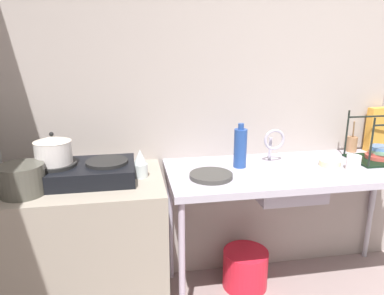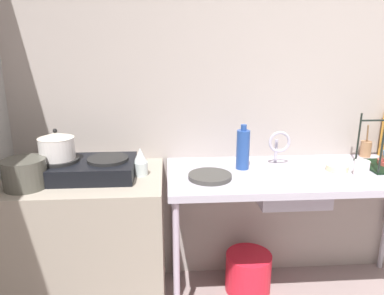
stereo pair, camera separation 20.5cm
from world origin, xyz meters
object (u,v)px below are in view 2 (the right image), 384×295
object	(u,v)px
faucet	(279,143)
cup_by_rack	(362,168)
percolator	(140,162)
small_bowl_on_drainboard	(337,168)
bottle_by_sink	(243,149)
utensil_jar	(366,149)
pot_on_left_burner	(57,146)
pot_beside_stove	(25,173)
frying_pan	(210,176)
bucket_on_floor	(248,272)
sink_basin	(290,186)
stove	(84,168)

from	to	relation	value
faucet	cup_by_rack	size ratio (longest dim) A/B	2.46
percolator	small_bowl_on_drainboard	xyz separation A→B (m)	(1.17, -0.01, -0.06)
bottle_by_sink	utensil_jar	size ratio (longest dim) A/B	1.23
pot_on_left_burner	utensil_jar	world-z (taller)	pot_on_left_burner
percolator	faucet	distance (m)	0.86
pot_beside_stove	bottle_by_sink	world-z (taller)	bottle_by_sink
pot_beside_stove	faucet	size ratio (longest dim) A/B	1.01
frying_pan	bucket_on_floor	xyz separation A→B (m)	(0.29, 0.17, -0.76)
sink_basin	utensil_jar	world-z (taller)	utensil_jar
utensil_jar	bucket_on_floor	size ratio (longest dim) A/B	0.73
small_bowl_on_drainboard	utensil_jar	distance (m)	0.42
pot_on_left_burner	pot_beside_stove	size ratio (longest dim) A/B	0.88
small_bowl_on_drainboard	utensil_jar	xyz separation A→B (m)	(0.32, 0.26, 0.04)
faucet	utensil_jar	bearing A→B (deg)	11.76
cup_by_rack	bucket_on_floor	bearing A→B (deg)	162.01
faucet	utensil_jar	xyz separation A→B (m)	(0.64, 0.13, -0.08)
percolator	faucet	size ratio (longest dim) A/B	0.74
pot_on_left_burner	percolator	xyz separation A→B (m)	(0.46, 0.00, -0.11)
frying_pan	small_bowl_on_drainboard	xyz separation A→B (m)	(0.77, 0.08, 0.01)
frying_pan	cup_by_rack	world-z (taller)	cup_by_rack
sink_basin	frying_pan	bearing A→B (deg)	-172.62
sink_basin	frying_pan	size ratio (longest dim) A/B	1.64
utensil_jar	bucket_on_floor	distance (m)	1.15
bottle_by_sink	small_bowl_on_drainboard	bearing A→B (deg)	-8.13
pot_beside_stove	stove	bearing A→B (deg)	27.58
sink_basin	bottle_by_sink	size ratio (longest dim) A/B	1.48
pot_beside_stove	percolator	world-z (taller)	percolator
percolator	faucet	world-z (taller)	faucet
faucet	small_bowl_on_drainboard	world-z (taller)	faucet
percolator	sink_basin	xyz separation A→B (m)	(0.88, -0.02, -0.17)
percolator	small_bowl_on_drainboard	world-z (taller)	percolator
pot_beside_stove	utensil_jar	size ratio (longest dim) A/B	1.00
sink_basin	pot_beside_stove	bearing A→B (deg)	-175.12
stove	sink_basin	world-z (taller)	stove
bucket_on_floor	cup_by_rack	bearing A→B (deg)	-17.99
frying_pan	cup_by_rack	size ratio (longest dim) A/B	2.75
pot_on_left_burner	cup_by_rack	size ratio (longest dim) A/B	2.20
percolator	utensil_jar	distance (m)	1.51
frying_pan	cup_by_rack	xyz separation A→B (m)	(0.87, -0.01, 0.03)
bucket_on_floor	small_bowl_on_drainboard	bearing A→B (deg)	-11.47
pot_on_left_burner	frying_pan	world-z (taller)	pot_on_left_burner
small_bowl_on_drainboard	bucket_on_floor	size ratio (longest dim) A/B	0.42
sink_basin	frying_pan	distance (m)	0.50
frying_pan	utensil_jar	size ratio (longest dim) A/B	1.11
stove	bucket_on_floor	size ratio (longest dim) A/B	1.89
stove	utensil_jar	xyz separation A→B (m)	(1.81, 0.26, 0.00)
utensil_jar	bucket_on_floor	bearing A→B (deg)	-168.27
sink_basin	utensil_jar	distance (m)	0.68
percolator	sink_basin	world-z (taller)	percolator
percolator	frying_pan	xyz separation A→B (m)	(0.39, -0.08, -0.07)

